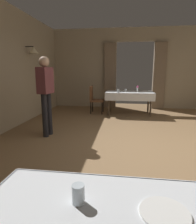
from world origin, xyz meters
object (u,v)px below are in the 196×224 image
Objects in this scene: flower_vase_mid at (137,89)px; glass_mid_c at (126,90)px; dining_table_mid at (129,94)px; chair_mid_left at (95,98)px; glass_mid_b at (118,91)px; glass_near_a at (78,194)px; plate_near_b at (165,213)px; person_waiter_by_doorway at (46,90)px.

flower_vase_mid is 2.22× the size of glass_mid_c.
dining_table_mid is 1.68× the size of chair_mid_left.
dining_table_mid is 14.47× the size of glass_mid_b.
chair_mid_left is at bearing -179.91° from dining_table_mid.
glass_mid_b is 1.17× the size of glass_mid_c.
dining_table_mid is 0.32m from flower_vase_mid.
glass_near_a is at bearing -82.16° from chair_mid_left.
flower_vase_mid is (1.41, -0.05, 0.34)m from chair_mid_left.
plate_near_b is at bearing -77.94° from chair_mid_left.
glass_mid_c reaches higher than plate_near_b.
glass_near_a reaches higher than glass_mid_c.
plate_near_b is 2.22× the size of glass_mid_b.
chair_mid_left reaches higher than dining_table_mid.
glass_near_a reaches higher than dining_table_mid.
flower_vase_mid reaches higher than glass_mid_c.
dining_table_mid is 0.49m from glass_mid_b.
flower_vase_mid reaches higher than glass_near_a.
person_waiter_by_doorway is at bearing -130.84° from flower_vase_mid.
flower_vase_mid is 0.66m from glass_mid_b.
glass_mid_b reaches higher than dining_table_mid.
glass_mid_c reaches higher than dining_table_mid.
dining_table_mid is 5.59m from glass_near_a.
chair_mid_left is at bearing 179.90° from glass_mid_c.
glass_mid_c is 3.02m from person_waiter_by_doorway.
flower_vase_mid reaches higher than plate_near_b.
chair_mid_left is at bearing 177.97° from flower_vase_mid.
dining_table_mid is 7.62× the size of flower_vase_mid.
person_waiter_by_doorway is at bearing -126.72° from dining_table_mid.
glass_mid_c is (0.27, 5.57, -0.01)m from glass_near_a.
flower_vase_mid is 0.12× the size of person_waiter_by_doorway.
glass_near_a reaches higher than plate_near_b.
flower_vase_mid is 3.21m from person_waiter_by_doorway.
chair_mid_left is 1.07m from glass_mid_c.
chair_mid_left is 5.63m from glass_near_a.
glass_near_a is 5.58m from glass_mid_c.
glass_mid_c is at bearing 91.63° from plate_near_b.
glass_mid_b is (0.03, 5.28, 0.00)m from glass_near_a.
glass_mid_c is at bearing -0.10° from chair_mid_left.
flower_vase_mid is (0.22, 5.55, 0.10)m from plate_near_b.
person_waiter_by_doorway is (-0.69, -2.48, 0.51)m from chair_mid_left.
person_waiter_by_doorway reaches higher than glass_near_a.
person_waiter_by_doorway is at bearing -105.48° from chair_mid_left.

